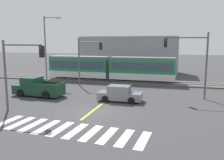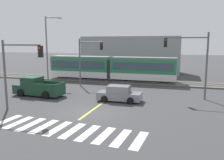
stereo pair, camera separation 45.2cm
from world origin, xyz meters
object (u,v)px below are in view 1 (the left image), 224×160
(traffic_light_near_left, at_px, (18,65))
(traffic_light_mid_right, at_px, (192,55))
(sedan_crossing, at_px, (120,94))
(light_rail_tram, at_px, (110,67))
(traffic_light_far_left, at_px, (86,55))
(street_lamp_west, at_px, (47,45))
(pickup_truck, at_px, (38,88))

(traffic_light_near_left, distance_m, traffic_light_mid_right, 16.17)
(sedan_crossing, bearing_deg, light_rail_tram, 111.27)
(traffic_light_far_left, distance_m, traffic_light_mid_right, 13.17)
(traffic_light_near_left, xyz_separation_m, street_lamp_west, (-5.61, 13.53, 1.36))
(pickup_truck, relative_size, street_lamp_west, 0.60)
(light_rail_tram, height_order, sedan_crossing, light_rail_tram)
(pickup_truck, bearing_deg, sedan_crossing, 1.40)
(light_rail_tram, height_order, traffic_light_near_left, traffic_light_near_left)
(pickup_truck, bearing_deg, traffic_light_near_left, -69.86)
(traffic_light_far_left, relative_size, street_lamp_west, 0.67)
(traffic_light_far_left, xyz_separation_m, traffic_light_mid_right, (12.70, -3.46, 0.34))
(traffic_light_far_left, height_order, traffic_light_near_left, traffic_light_far_left)
(street_lamp_west, bearing_deg, traffic_light_near_left, -67.47)
(sedan_crossing, relative_size, street_lamp_west, 0.46)
(traffic_light_far_left, distance_m, traffic_light_near_left, 12.34)
(traffic_light_near_left, bearing_deg, street_lamp_west, 112.53)
(traffic_light_mid_right, bearing_deg, light_rail_tram, 143.71)
(light_rail_tram, distance_m, street_lamp_west, 9.43)
(sedan_crossing, bearing_deg, traffic_light_mid_right, 25.44)
(traffic_light_near_left, relative_size, street_lamp_west, 0.63)
(street_lamp_west, bearing_deg, sedan_crossing, -31.89)
(traffic_light_mid_right, bearing_deg, traffic_light_far_left, 164.74)
(pickup_truck, height_order, traffic_light_mid_right, traffic_light_mid_right)
(sedan_crossing, height_order, pickup_truck, pickup_truck)
(traffic_light_far_left, distance_m, street_lamp_west, 6.68)
(pickup_truck, xyz_separation_m, street_lamp_west, (-3.60, 8.04, 4.39))
(light_rail_tram, height_order, traffic_light_mid_right, traffic_light_mid_right)
(pickup_truck, bearing_deg, light_rail_tram, 67.85)
(sedan_crossing, xyz_separation_m, traffic_light_mid_right, (6.58, 3.13, 3.65))
(traffic_light_mid_right, bearing_deg, sedan_crossing, -154.56)
(sedan_crossing, bearing_deg, pickup_truck, -178.60)
(sedan_crossing, bearing_deg, traffic_light_far_left, 132.88)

